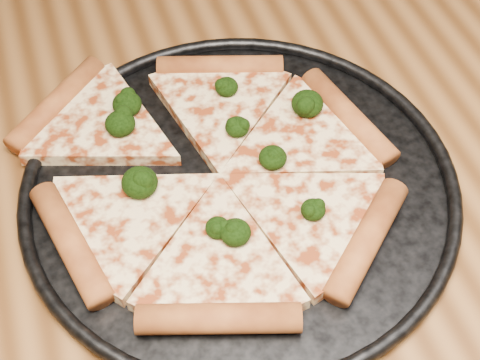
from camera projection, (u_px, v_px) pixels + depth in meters
name	position (u px, v px, depth m)	size (l,w,h in m)	color
dining_table	(309.00, 300.00, 0.68)	(1.20, 0.90, 0.75)	brown
pizza_pan	(240.00, 186.00, 0.64)	(0.39, 0.39, 0.02)	black
pizza	(213.00, 172.00, 0.64)	(0.35, 0.36, 0.02)	beige
broccoli_florets	(208.00, 147.00, 0.65)	(0.20, 0.20, 0.02)	black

